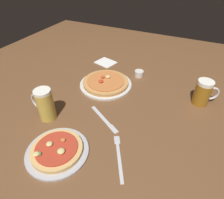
{
  "coord_description": "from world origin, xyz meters",
  "views": [
    {
      "loc": [
        0.36,
        -0.76,
        0.68
      ],
      "look_at": [
        0.0,
        0.0,
        0.02
      ],
      "focal_mm": 30.66,
      "sensor_mm": 36.0,
      "label": 1
    }
  ],
  "objects_px": {
    "ramekin_sauce": "(139,74)",
    "knife_right": "(104,119)",
    "pizza_plate_far": "(106,83)",
    "fork_left": "(119,156)",
    "napkin_folded": "(106,62)",
    "pizza_plate_near": "(57,150)",
    "beer_mug_dark": "(45,104)",
    "beer_mug_amber": "(203,93)"
  },
  "relations": [
    {
      "from": "ramekin_sauce",
      "to": "knife_right",
      "type": "height_order",
      "value": "ramekin_sauce"
    },
    {
      "from": "pizza_plate_far",
      "to": "fork_left",
      "type": "height_order",
      "value": "pizza_plate_far"
    },
    {
      "from": "ramekin_sauce",
      "to": "knife_right",
      "type": "relative_size",
      "value": 0.3
    },
    {
      "from": "napkin_folded",
      "to": "knife_right",
      "type": "distance_m",
      "value": 0.62
    },
    {
      "from": "pizza_plate_near",
      "to": "beer_mug_dark",
      "type": "bearing_deg",
      "value": 139.29
    },
    {
      "from": "ramekin_sauce",
      "to": "napkin_folded",
      "type": "distance_m",
      "value": 0.3
    },
    {
      "from": "pizza_plate_far",
      "to": "beer_mug_dark",
      "type": "height_order",
      "value": "beer_mug_dark"
    },
    {
      "from": "beer_mug_dark",
      "to": "napkin_folded",
      "type": "relative_size",
      "value": 1.2
    },
    {
      "from": "beer_mug_amber",
      "to": "fork_left",
      "type": "bearing_deg",
      "value": -117.18
    },
    {
      "from": "pizza_plate_far",
      "to": "napkin_folded",
      "type": "distance_m",
      "value": 0.31
    },
    {
      "from": "pizza_plate_near",
      "to": "pizza_plate_far",
      "type": "relative_size",
      "value": 0.81
    },
    {
      "from": "pizza_plate_far",
      "to": "napkin_folded",
      "type": "bearing_deg",
      "value": 117.08
    },
    {
      "from": "beer_mug_amber",
      "to": "ramekin_sauce",
      "type": "height_order",
      "value": "beer_mug_amber"
    },
    {
      "from": "pizza_plate_near",
      "to": "ramekin_sauce",
      "type": "relative_size",
      "value": 4.41
    },
    {
      "from": "beer_mug_dark",
      "to": "pizza_plate_near",
      "type": "bearing_deg",
      "value": -40.71
    },
    {
      "from": "pizza_plate_far",
      "to": "beer_mug_amber",
      "type": "height_order",
      "value": "beer_mug_amber"
    },
    {
      "from": "beer_mug_amber",
      "to": "knife_right",
      "type": "distance_m",
      "value": 0.55
    },
    {
      "from": "pizza_plate_near",
      "to": "knife_right",
      "type": "height_order",
      "value": "pizza_plate_near"
    },
    {
      "from": "pizza_plate_near",
      "to": "beer_mug_amber",
      "type": "distance_m",
      "value": 0.8
    },
    {
      "from": "pizza_plate_far",
      "to": "knife_right",
      "type": "height_order",
      "value": "pizza_plate_far"
    },
    {
      "from": "ramekin_sauce",
      "to": "napkin_folded",
      "type": "bearing_deg",
      "value": 165.52
    },
    {
      "from": "beer_mug_dark",
      "to": "pizza_plate_far",
      "type": "bearing_deg",
      "value": 70.73
    },
    {
      "from": "pizza_plate_near",
      "to": "fork_left",
      "type": "relative_size",
      "value": 1.26
    },
    {
      "from": "pizza_plate_near",
      "to": "knife_right",
      "type": "bearing_deg",
      "value": 71.83
    },
    {
      "from": "napkin_folded",
      "to": "knife_right",
      "type": "xyz_separation_m",
      "value": [
        0.27,
        -0.55,
        -0.0
      ]
    },
    {
      "from": "pizza_plate_far",
      "to": "fork_left",
      "type": "distance_m",
      "value": 0.54
    },
    {
      "from": "pizza_plate_far",
      "to": "ramekin_sauce",
      "type": "relative_size",
      "value": 5.44
    },
    {
      "from": "napkin_folded",
      "to": "ramekin_sauce",
      "type": "bearing_deg",
      "value": -14.48
    },
    {
      "from": "beer_mug_dark",
      "to": "fork_left",
      "type": "bearing_deg",
      "value": -8.47
    },
    {
      "from": "napkin_folded",
      "to": "pizza_plate_near",
      "type": "bearing_deg",
      "value": -77.13
    },
    {
      "from": "beer_mug_amber",
      "to": "fork_left",
      "type": "height_order",
      "value": "beer_mug_amber"
    },
    {
      "from": "pizza_plate_near",
      "to": "beer_mug_amber",
      "type": "height_order",
      "value": "beer_mug_amber"
    },
    {
      "from": "beer_mug_dark",
      "to": "beer_mug_amber",
      "type": "height_order",
      "value": "beer_mug_dark"
    },
    {
      "from": "ramekin_sauce",
      "to": "pizza_plate_near",
      "type": "bearing_deg",
      "value": -98.03
    },
    {
      "from": "beer_mug_dark",
      "to": "ramekin_sauce",
      "type": "distance_m",
      "value": 0.66
    },
    {
      "from": "beer_mug_amber",
      "to": "pizza_plate_near",
      "type": "bearing_deg",
      "value": -129.67
    },
    {
      "from": "fork_left",
      "to": "knife_right",
      "type": "xyz_separation_m",
      "value": [
        -0.16,
        0.17,
        0.0
      ]
    },
    {
      "from": "beer_mug_dark",
      "to": "fork_left",
      "type": "height_order",
      "value": "beer_mug_dark"
    },
    {
      "from": "knife_right",
      "to": "pizza_plate_far",
      "type": "bearing_deg",
      "value": 115.69
    },
    {
      "from": "knife_right",
      "to": "napkin_folded",
      "type": "bearing_deg",
      "value": 116.38
    },
    {
      "from": "pizza_plate_near",
      "to": "napkin_folded",
      "type": "bearing_deg",
      "value": 102.87
    },
    {
      "from": "beer_mug_dark",
      "to": "fork_left",
      "type": "xyz_separation_m",
      "value": [
        0.43,
        -0.06,
        -0.08
      ]
    }
  ]
}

